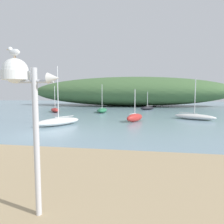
% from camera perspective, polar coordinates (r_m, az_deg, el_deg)
% --- Properties ---
extents(ground_plane, '(120.00, 120.00, 0.00)m').
position_cam_1_polar(ground_plane, '(14.49, -18.32, -6.04)').
color(ground_plane, '#7A99A8').
extents(distant_hill, '(43.62, 13.18, 6.27)m').
position_cam_1_polar(distant_hill, '(44.99, 4.72, 5.73)').
color(distant_hill, '#476B3D').
rests_on(distant_hill, ground).
extents(mast_structure, '(1.22, 0.55, 3.28)m').
position_cam_1_polar(mast_structure, '(4.58, -23.96, 6.73)').
color(mast_structure, silver).
rests_on(mast_structure, beach_sand).
extents(seagull_on_radar, '(0.32, 0.13, 0.23)m').
position_cam_1_polar(seagull_on_radar, '(4.73, -25.68, 14.94)').
color(seagull_on_radar, orange).
rests_on(seagull_on_radar, mast_structure).
extents(sailboat_mid_channel, '(4.39, 3.37, 4.35)m').
position_cam_1_polar(sailboat_mid_channel, '(23.27, 21.96, -1.19)').
color(sailboat_mid_channel, white).
rests_on(sailboat_mid_channel, ground).
extents(sailboat_near_shore, '(3.44, 4.25, 5.05)m').
position_cam_1_polar(sailboat_near_shore, '(18.26, -14.68, -2.55)').
color(sailboat_near_shore, white).
rests_on(sailboat_near_shore, ground).
extents(sailboat_west_reach, '(1.88, 2.61, 3.13)m').
position_cam_1_polar(sailboat_west_reach, '(20.09, 6.35, -1.53)').
color(sailboat_west_reach, '#B72D28').
rests_on(sailboat_west_reach, ground).
extents(sailboat_off_point, '(1.67, 3.75, 4.03)m').
position_cam_1_polar(sailboat_off_point, '(29.43, -2.79, 0.53)').
color(sailboat_off_point, '#287A4C').
rests_on(sailboat_off_point, ground).
extents(sailboat_by_sandbar, '(2.63, 3.22, 3.81)m').
position_cam_1_polar(sailboat_by_sandbar, '(31.19, -15.59, 0.58)').
color(sailboat_by_sandbar, '#B72D28').
rests_on(sailboat_by_sandbar, ground).
extents(sailboat_east_reach, '(2.62, 2.25, 2.97)m').
position_cam_1_polar(sailboat_east_reach, '(34.31, 9.83, 1.10)').
color(sailboat_east_reach, black).
rests_on(sailboat_east_reach, ground).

